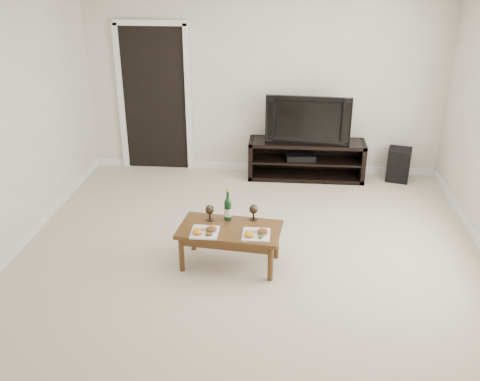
% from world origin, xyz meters
% --- Properties ---
extents(floor, '(5.50, 5.50, 0.00)m').
position_xyz_m(floor, '(0.00, 0.00, 0.00)').
color(floor, beige).
rests_on(floor, ground).
extents(back_wall, '(5.00, 0.04, 2.60)m').
position_xyz_m(back_wall, '(0.00, 2.77, 1.30)').
color(back_wall, silver).
rests_on(back_wall, ground).
extents(doorway, '(0.90, 0.02, 2.05)m').
position_xyz_m(doorway, '(-1.55, 2.73, 1.02)').
color(doorway, black).
rests_on(doorway, ground).
extents(media_console, '(1.62, 0.45, 0.55)m').
position_xyz_m(media_console, '(0.64, 2.50, 0.28)').
color(media_console, black).
rests_on(media_console, ground).
extents(television, '(1.16, 0.23, 0.66)m').
position_xyz_m(television, '(0.64, 2.50, 0.88)').
color(television, black).
rests_on(television, media_console).
extents(av_receiver, '(0.42, 0.33, 0.08)m').
position_xyz_m(av_receiver, '(0.56, 2.48, 0.33)').
color(av_receiver, black).
rests_on(av_receiver, media_console).
extents(subwoofer, '(0.37, 0.37, 0.46)m').
position_xyz_m(subwoofer, '(1.93, 2.54, 0.23)').
color(subwoofer, black).
rests_on(subwoofer, ground).
extents(coffee_table, '(1.07, 0.66, 0.42)m').
position_xyz_m(coffee_table, '(-0.19, 0.09, 0.21)').
color(coffee_table, brown).
rests_on(coffee_table, ground).
extents(plate_left, '(0.27, 0.27, 0.07)m').
position_xyz_m(plate_left, '(-0.42, -0.04, 0.45)').
color(plate_left, white).
rests_on(plate_left, coffee_table).
extents(plate_right, '(0.27, 0.27, 0.07)m').
position_xyz_m(plate_right, '(0.09, -0.05, 0.45)').
color(plate_right, white).
rests_on(plate_right, coffee_table).
extents(wine_bottle, '(0.07, 0.07, 0.35)m').
position_xyz_m(wine_bottle, '(-0.23, 0.27, 0.59)').
color(wine_bottle, '#0E3317').
rests_on(wine_bottle, coffee_table).
extents(goblet_left, '(0.09, 0.09, 0.17)m').
position_xyz_m(goblet_left, '(-0.41, 0.24, 0.51)').
color(goblet_left, '#31271B').
rests_on(goblet_left, coffee_table).
extents(goblet_right, '(0.09, 0.09, 0.17)m').
position_xyz_m(goblet_right, '(0.04, 0.29, 0.51)').
color(goblet_right, '#31271B').
rests_on(goblet_right, coffee_table).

